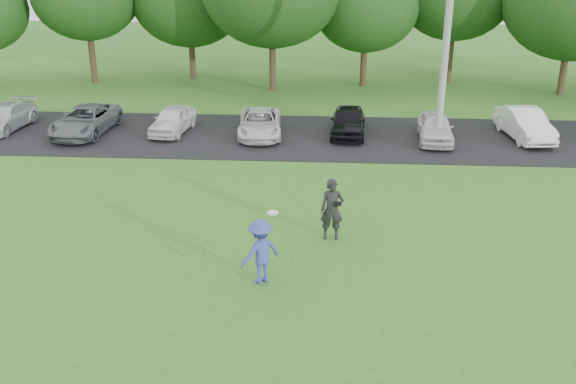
% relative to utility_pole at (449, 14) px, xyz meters
% --- Properties ---
extents(ground, '(100.00, 100.00, 0.00)m').
position_rel_utility_pole_xyz_m(ground, '(-5.55, -12.14, -5.24)').
color(ground, '#356B1E').
rests_on(ground, ground).
extents(parking_lot, '(32.00, 6.50, 0.03)m').
position_rel_utility_pole_xyz_m(parking_lot, '(-5.55, 0.86, -5.22)').
color(parking_lot, black).
rests_on(parking_lot, ground).
extents(utility_pole, '(0.28, 0.28, 10.47)m').
position_rel_utility_pole_xyz_m(utility_pole, '(0.00, 0.00, 0.00)').
color(utility_pole, '#959691').
rests_on(utility_pole, ground).
extents(frisbee_player, '(1.23, 1.16, 1.96)m').
position_rel_utility_pole_xyz_m(frisbee_player, '(-6.05, -11.42, -4.40)').
color(frisbee_player, '#3A46A5').
rests_on(frisbee_player, ground).
extents(camera_bystander, '(0.66, 0.45, 1.78)m').
position_rel_utility_pole_xyz_m(camera_bystander, '(-4.30, -8.86, -4.34)').
color(camera_bystander, black).
rests_on(camera_bystander, ground).
extents(parked_cars, '(27.88, 4.59, 1.25)m').
position_rel_utility_pole_xyz_m(parked_cars, '(-6.65, 0.95, -4.63)').
color(parked_cars, silver).
rests_on(parked_cars, parking_lot).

